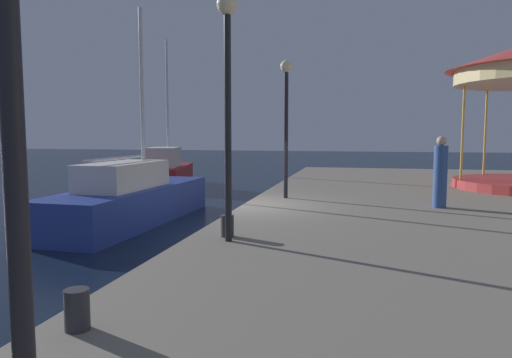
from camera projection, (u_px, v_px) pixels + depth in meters
ground_plane at (244, 233)px, 12.70m from camera, size 120.00×120.00×0.00m
quay_dock at (488, 229)px, 11.31m from camera, size 12.20×28.59×0.80m
sailboat_blue at (131, 199)px, 14.06m from camera, size 2.22×7.16×6.53m
sailboat_red at (166, 172)px, 23.65m from camera, size 3.15×5.79×7.45m
lamp_post_mid_promenade at (228, 74)px, 8.00m from camera, size 0.36×0.36×4.24m
lamp_post_far_end at (286, 103)px, 13.54m from camera, size 0.36×0.36×3.99m
bollard_north at (77, 310)px, 4.52m from camera, size 0.24×0.24×0.40m
bollard_south at (227, 226)px, 8.62m from camera, size 0.24×0.24×0.40m
person_by_the_water at (440, 174)px, 11.95m from camera, size 0.34×0.34×1.82m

